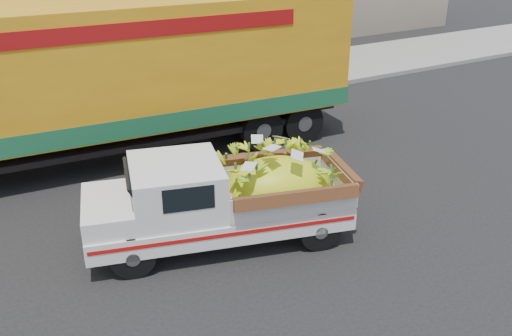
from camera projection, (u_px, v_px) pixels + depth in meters
ground at (160, 275)px, 9.69m from camera, size 100.00×100.00×0.00m
curb at (60, 131)px, 15.66m from camera, size 60.00×0.25×0.15m
sidewalk at (45, 110)px, 17.32m from camera, size 60.00×4.00×0.14m
pickup_truck at (238, 196)px, 10.41m from camera, size 5.01×2.87×1.66m
semi_trailer at (109, 75)px, 13.25m from camera, size 12.04×3.30×3.80m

